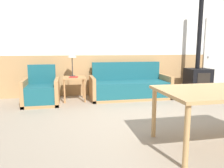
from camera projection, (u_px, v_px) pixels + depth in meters
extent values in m
plane|color=gray|center=(162.00, 126.00, 3.52)|extent=(16.00, 16.00, 0.00)
cube|color=tan|center=(122.00, 75.00, 5.98)|extent=(7.20, 0.06, 1.06)
cube|color=white|center=(123.00, 24.00, 5.76)|extent=(7.20, 0.06, 1.64)
cube|color=#B27F4C|center=(130.00, 97.00, 5.50)|extent=(1.97, 0.82, 0.06)
cube|color=#195660|center=(130.00, 89.00, 5.45)|extent=(1.81, 0.74, 0.36)
cube|color=#195660|center=(126.00, 71.00, 5.75)|extent=(1.81, 0.10, 0.46)
cube|color=#B27F4C|center=(92.00, 88.00, 5.28)|extent=(0.08, 0.82, 0.56)
cube|color=#B27F4C|center=(165.00, 86.00, 5.65)|extent=(0.08, 0.82, 0.56)
cube|color=#B27F4C|center=(42.00, 103.00, 4.88)|extent=(0.77, 0.75, 0.06)
cube|color=#195660|center=(41.00, 94.00, 4.83)|extent=(0.61, 0.67, 0.37)
cube|color=#195660|center=(42.00, 74.00, 5.10)|extent=(0.61, 0.10, 0.44)
cube|color=#B27F4C|center=(25.00, 93.00, 4.78)|extent=(0.08, 0.75, 0.57)
cube|color=#B27F4C|center=(57.00, 91.00, 4.91)|extent=(0.08, 0.75, 0.57)
cube|color=#B27F4C|center=(74.00, 78.00, 5.18)|extent=(0.52, 0.52, 0.03)
cylinder|color=#B27F4C|center=(64.00, 92.00, 4.95)|extent=(0.04, 0.04, 0.54)
cylinder|color=#B27F4C|center=(85.00, 91.00, 5.05)|extent=(0.04, 0.04, 0.54)
cylinder|color=#B27F4C|center=(65.00, 88.00, 5.40)|extent=(0.04, 0.04, 0.54)
cylinder|color=#B27F4C|center=(83.00, 87.00, 5.49)|extent=(0.04, 0.04, 0.54)
cylinder|color=#262628|center=(73.00, 76.00, 5.25)|extent=(0.13, 0.13, 0.02)
cylinder|color=#262628|center=(72.00, 67.00, 5.22)|extent=(0.02, 0.02, 0.44)
cone|color=beige|center=(72.00, 54.00, 5.17)|extent=(0.21, 0.21, 0.15)
cube|color=#B22823|center=(73.00, 77.00, 5.09)|extent=(0.22, 0.18, 0.02)
cylinder|color=tan|center=(186.00, 137.00, 2.23)|extent=(0.06, 0.06, 0.70)
cylinder|color=tan|center=(154.00, 113.00, 3.06)|extent=(0.06, 0.06, 0.70)
cylinder|color=black|center=(193.00, 95.00, 5.62)|extent=(0.04, 0.04, 0.10)
cylinder|color=black|center=(209.00, 94.00, 5.71)|extent=(0.04, 0.04, 0.10)
cylinder|color=black|center=(185.00, 92.00, 6.01)|extent=(0.04, 0.04, 0.10)
cylinder|color=black|center=(200.00, 91.00, 6.10)|extent=(0.04, 0.04, 0.10)
cube|color=black|center=(198.00, 80.00, 5.80)|extent=(0.59, 0.51, 0.61)
cube|color=black|center=(204.00, 82.00, 5.55)|extent=(0.35, 0.01, 0.43)
cylinder|color=black|center=(199.00, 34.00, 5.66)|extent=(0.11, 0.11, 1.80)
cube|color=silver|center=(217.00, 55.00, 6.40)|extent=(0.87, 0.04, 2.10)
sphere|color=silver|center=(209.00, 57.00, 6.31)|extent=(0.06, 0.06, 0.06)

